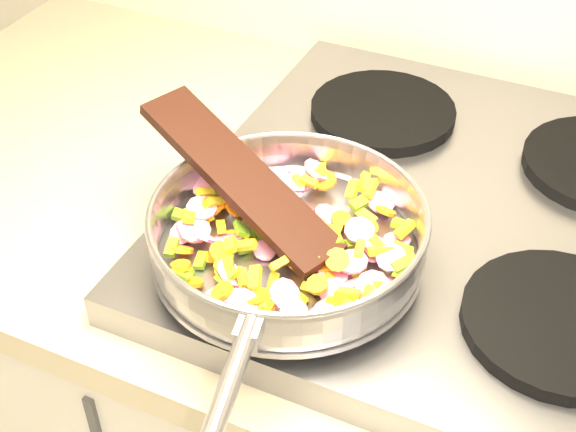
% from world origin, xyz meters
% --- Properties ---
extents(cooktop, '(0.60, 0.60, 0.04)m').
position_xyz_m(cooktop, '(-0.70, 1.67, 0.92)').
color(cooktop, '#939399').
rests_on(cooktop, counter_top).
extents(grate_fl, '(0.19, 0.19, 0.02)m').
position_xyz_m(grate_fl, '(-0.84, 1.52, 0.95)').
color(grate_fl, black).
rests_on(grate_fl, cooktop).
extents(grate_fr, '(0.19, 0.19, 0.02)m').
position_xyz_m(grate_fr, '(-0.56, 1.52, 0.95)').
color(grate_fr, black).
rests_on(grate_fr, cooktop).
extents(grate_bl, '(0.19, 0.19, 0.02)m').
position_xyz_m(grate_bl, '(-0.84, 1.81, 0.95)').
color(grate_bl, black).
rests_on(grate_bl, cooktop).
extents(saute_pan, '(0.32, 0.49, 0.06)m').
position_xyz_m(saute_pan, '(-0.83, 1.49, 0.99)').
color(saute_pan, '#9E9EA5').
rests_on(saute_pan, grate_fl).
extents(vegetable_heap, '(0.27, 0.27, 0.05)m').
position_xyz_m(vegetable_heap, '(-0.83, 1.49, 0.98)').
color(vegetable_heap, '#63951A').
rests_on(vegetable_heap, saute_pan).
extents(wooden_spatula, '(0.26, 0.15, 0.08)m').
position_xyz_m(wooden_spatula, '(-0.90, 1.52, 1.02)').
color(wooden_spatula, black).
rests_on(wooden_spatula, saute_pan).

